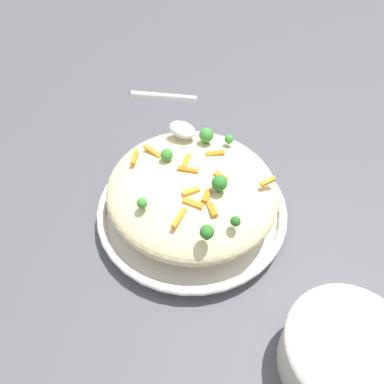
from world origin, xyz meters
The scene contains 24 objects.
ground_plane centered at (0.00, 0.00, 0.00)m, with size 2.40×2.40×0.00m, color #4C4C51.
serving_bowl centered at (0.00, 0.00, 0.02)m, with size 0.36×0.36×0.04m.
pasta_mound centered at (0.00, 0.00, 0.08)m, with size 0.31×0.30×0.09m, color beige.
carrot_piece_0 centered at (-0.04, 0.05, 0.12)m, with size 0.03×0.01×0.01m, color orange.
carrot_piece_1 centered at (0.09, 0.00, 0.12)m, with size 0.04×0.01×0.01m, color orange.
carrot_piece_2 centered at (-0.04, -0.02, 0.12)m, with size 0.02×0.01×0.01m, color orange.
carrot_piece_3 centered at (0.11, 0.03, 0.12)m, with size 0.03×0.01×0.01m, color orange.
carrot_piece_4 centered at (0.00, -0.07, 0.12)m, with size 0.03×0.01×0.01m, color orange.
carrot_piece_5 centered at (0.01, 0.00, 0.13)m, with size 0.04×0.01×0.01m, color orange.
carrot_piece_6 centered at (-0.07, 0.04, 0.12)m, with size 0.03×0.01×0.01m, color orange.
carrot_piece_7 centered at (-0.04, 0.08, 0.12)m, with size 0.04×0.01×0.01m, color orange.
carrot_piece_8 centered at (-0.02, 0.03, 0.12)m, with size 0.03×0.01×0.01m, color orange.
carrot_piece_9 centered at (-0.05, 0.02, 0.12)m, with size 0.03×0.01×0.01m, color orange.
carrot_piece_10 centered at (0.03, -0.02, 0.12)m, with size 0.03×0.01×0.01m, color orange.
carrot_piece_11 centered at (-0.11, -0.07, 0.12)m, with size 0.03×0.01×0.01m, color orange.
broccoli_floret_0 centered at (0.02, 0.10, 0.13)m, with size 0.02×0.02×0.02m.
broccoli_floret_1 centered at (0.03, -0.08, 0.13)m, with size 0.03×0.03×0.03m.
broccoli_floret_2 centered at (-0.10, 0.08, 0.13)m, with size 0.02×0.02×0.03m.
broccoli_floret_3 centered at (0.06, 0.00, 0.13)m, with size 0.02×0.02×0.02m.
broccoli_floret_4 centered at (-0.12, 0.04, 0.13)m, with size 0.02×0.02×0.02m.
broccoli_floret_5 centered at (-0.06, 0.00, 0.14)m, with size 0.03×0.03×0.03m.
broccoli_floret_6 centered at (0.00, -0.11, 0.13)m, with size 0.02×0.02×0.02m.
serving_spoon centered at (0.10, -0.08, 0.14)m, with size 0.12×0.14×0.08m.
companion_bowl centered at (-0.34, 0.08, 0.05)m, with size 0.18×0.18×0.09m.
Camera 1 is at (-0.29, 0.36, 0.62)m, focal length 37.41 mm.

